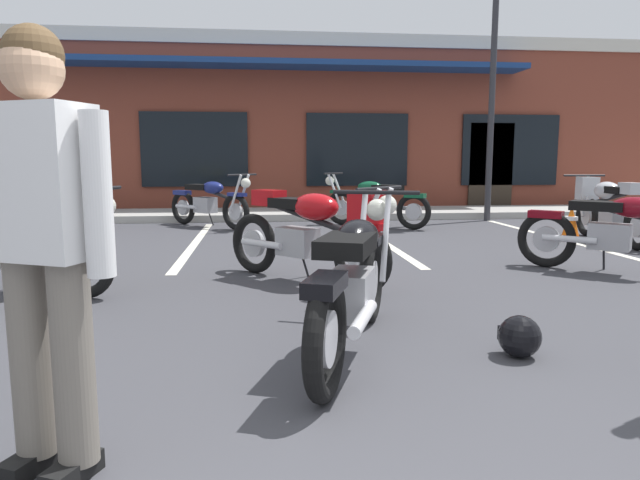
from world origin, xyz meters
name	(u,v)px	position (x,y,z in m)	size (l,w,h in m)	color
ground_plane	(315,307)	(0.00, 3.57, 0.00)	(80.00, 80.00, 0.00)	#3D3D42
sidewalk_kerb	(280,214)	(0.00, 11.01, 0.07)	(22.00, 1.80, 0.14)	#A8A59E
brick_storefront_building	(274,129)	(0.00, 15.05, 2.06)	(18.94, 6.22, 4.12)	brown
painted_stall_lines	(289,241)	(0.00, 7.41, 0.00)	(8.42, 4.80, 0.01)	silver
motorcycle_foreground_classic	(354,280)	(0.14, 2.45, 0.46)	(1.04, 2.02, 0.98)	black
motorcycle_red_sportbike	(312,230)	(0.06, 4.44, 0.53)	(1.61, 1.69, 0.98)	black
motorcycle_black_cruiser	(621,231)	(3.32, 4.53, 0.46)	(1.70, 1.60, 0.98)	black
motorcycle_silver_naked	(209,202)	(-1.34, 9.35, 0.46)	(1.66, 1.65, 0.98)	black
motorcycle_blue_standard	(24,236)	(-2.54, 4.30, 0.53)	(2.01, 1.07, 0.98)	black
motorcycle_orange_scrambler	(607,206)	(4.69, 6.87, 0.53)	(0.69, 2.11, 0.98)	black
motorcycle_cream_vintage	(375,202)	(1.65, 9.03, 0.46)	(1.77, 1.51, 0.98)	black
person_in_black_shirt	(43,229)	(-1.24, 1.21, 0.95)	(0.59, 0.38, 1.68)	black
helmet_on_pavement	(519,336)	(1.13, 2.25, 0.13)	(0.26, 0.26, 0.26)	black
traffic_cone	(571,222)	(4.32, 7.17, 0.26)	(0.34, 0.34, 0.53)	orange
parking_lot_lamp_post	(496,50)	(4.12, 9.80, 3.30)	(0.24, 0.76, 5.12)	#2D2D33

